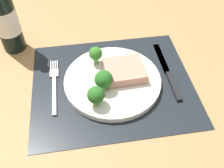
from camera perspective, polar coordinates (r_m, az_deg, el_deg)
The scene contains 10 objects.
ground_plane at distance 70.26cm, azimuth 0.10°, elevation -0.70°, with size 140.00×110.00×3.00cm, color #996D42.
placemat at distance 69.02cm, azimuth 0.10°, elevation 0.20°, with size 42.75×35.97×0.30cm, color black.
plate at distance 68.32cm, azimuth 0.10°, elevation 0.73°, with size 25.78×25.78×1.60cm, color silver.
steak at distance 68.00cm, azimuth 2.82°, elevation 3.00°, with size 10.37×9.23×2.71cm, color tan.
broccoli_back_left at distance 59.94cm, azimuth -3.60°, elevation -2.53°, with size 4.23×4.23×5.48cm.
broccoli_center at distance 70.08cm, azimuth -3.69°, elevation 6.72°, with size 3.71×3.71×5.25cm.
broccoli_front_edge at distance 63.18cm, azimuth -1.87°, elevation 0.97°, with size 4.65×4.65×5.63cm.
fork at distance 69.81cm, azimuth -12.77°, elevation -0.17°, with size 2.40×19.20×0.50cm.
knife at distance 72.43cm, azimuth 12.55°, elevation 2.17°, with size 1.80×23.00×0.80cm.
wine_bottle at distance 79.29cm, azimuth -22.86°, elevation 13.70°, with size 6.80×6.80×29.90cm.
Camera 1 is at (-7.16, -45.60, 51.46)cm, focal length 40.96 mm.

